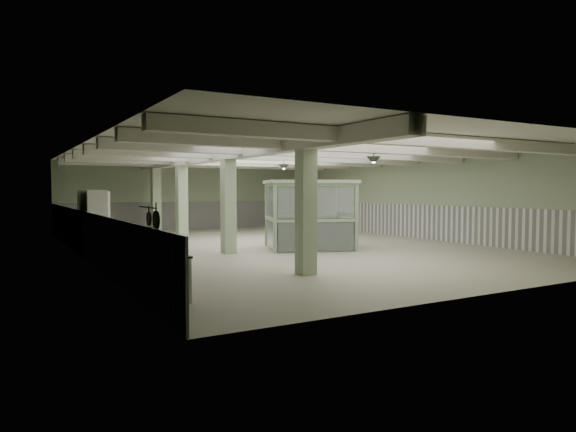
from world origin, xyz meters
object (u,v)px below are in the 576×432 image
guard_booth (309,202)px  walkin_cooler (92,224)px  prep_counter (142,266)px  filing_cabinet (345,229)px

guard_booth → walkin_cooler: bearing=-173.3°
walkin_cooler → guard_booth: (7.26, -1.78, 0.65)m
prep_counter → filing_cabinet: bearing=27.0°
guard_booth → filing_cabinet: 2.13m
prep_counter → walkin_cooler: size_ratio=1.98×
guard_booth → prep_counter: bearing=-128.4°
prep_counter → filing_cabinet: filing_cabinet is taller
prep_counter → guard_booth: (7.17, 4.33, 1.25)m
walkin_cooler → guard_booth: 7.50m
guard_booth → filing_cabinet: bearing=28.6°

